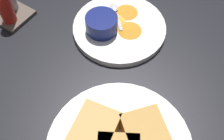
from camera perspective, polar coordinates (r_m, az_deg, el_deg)
name	(u,v)px	position (r cm, az deg, el deg)	size (l,w,h in cm)	color
ground_plane	(71,113)	(61.42, -8.52, -8.80)	(110.00, 110.00, 3.00)	black
sandwich_half_near	(90,140)	(52.80, -4.49, -14.28)	(14.35, 9.93, 4.80)	tan
plate_chips_companion	(119,28)	(71.63, 1.54, 8.75)	(23.85, 23.85, 1.60)	white
ramekin_light_gravy	(102,23)	(68.54, -2.18, 9.65)	(8.00, 8.00, 4.18)	navy
spoon_by_gravy_ramekin	(115,11)	(74.18, 0.62, 12.15)	(7.83, 8.21, 0.80)	silver
plantain_chip_scatter	(119,21)	(71.69, 1.54, 10.09)	(15.27, 14.42, 0.60)	orange
condiment_caddy	(9,9)	(77.49, -20.65, 11.84)	(9.00, 9.00, 9.50)	brown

